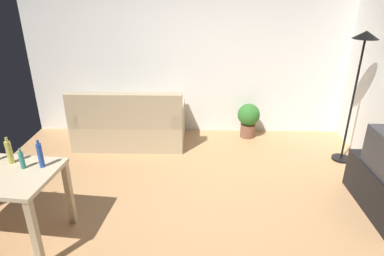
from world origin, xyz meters
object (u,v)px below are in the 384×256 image
(potted_plant, at_px, (248,118))
(couch, at_px, (130,126))
(bottle_squat, at_px, (9,152))
(bottle_blue, at_px, (40,155))
(bottle_tall, at_px, (22,160))
(torchiere_lamp, at_px, (360,63))

(potted_plant, bearing_deg, couch, -170.60)
(potted_plant, relative_size, bottle_squat, 2.14)
(bottle_blue, bearing_deg, bottle_tall, -170.10)
(potted_plant, bearing_deg, torchiere_lamp, -31.06)
(torchiere_lamp, distance_m, potted_plant, 1.83)
(bottle_squat, xyz_separation_m, bottle_tall, (0.16, -0.10, -0.03))
(torchiere_lamp, xyz_separation_m, potted_plant, (-1.26, 0.76, -1.08))
(couch, bearing_deg, potted_plant, -170.60)
(bottle_squat, distance_m, bottle_tall, 0.19)
(bottle_tall, bearing_deg, potted_plant, 44.65)
(potted_plant, xyz_separation_m, bottle_squat, (-2.60, -2.31, 0.55))
(bottle_blue, bearing_deg, potted_plant, 46.32)
(potted_plant, distance_m, bottle_squat, 3.51)
(torchiere_lamp, distance_m, bottle_squat, 4.19)
(potted_plant, relative_size, bottle_blue, 2.07)
(potted_plant, height_order, bottle_tall, bottle_tall)
(potted_plant, distance_m, bottle_blue, 3.33)
(bottle_blue, bearing_deg, torchiere_lamp, 24.59)
(bottle_squat, relative_size, bottle_tall, 1.31)
(couch, distance_m, bottle_blue, 2.17)
(bottle_tall, bearing_deg, torchiere_lamp, 23.98)
(torchiere_lamp, distance_m, bottle_tall, 4.08)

